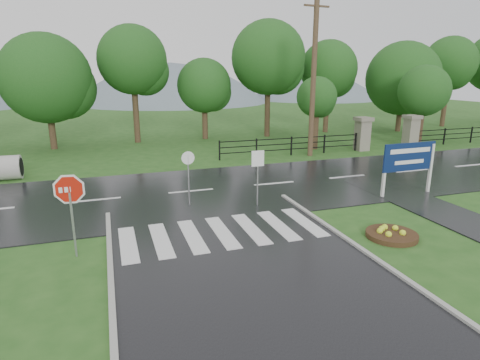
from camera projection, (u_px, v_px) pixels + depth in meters
name	position (u px, v px, depth m)	size (l,w,h in m)	color
ground	(286.00, 320.00, 8.64)	(120.00, 120.00, 0.00)	#26541C
main_road	(191.00, 192.00, 17.79)	(90.00, 8.00, 0.04)	black
walkway	(449.00, 215.00, 14.90)	(2.20, 11.00, 0.04)	black
crosswalk	(222.00, 232.00, 13.20)	(6.50, 2.80, 0.02)	silver
pillar_west	(362.00, 133.00, 26.96)	(1.00, 1.00, 2.24)	gray
pillar_east	(411.00, 130.00, 28.18)	(1.00, 1.00, 2.24)	gray
fence_west	(291.00, 144.00, 25.47)	(9.58, 0.08, 1.20)	black
hills	(151.00, 189.00, 73.27)	(102.00, 48.00, 48.00)	slate
treeline	(167.00, 141.00, 30.91)	(83.20, 5.20, 10.00)	#184916
stop_sign	(70.00, 196.00, 11.12)	(1.15, 0.19, 2.60)	#939399
estate_billboard	(409.00, 159.00, 16.97)	(2.62, 0.13, 2.29)	silver
flower_bed	(392.00, 234.00, 12.89)	(1.63, 1.63, 0.33)	#332111
reg_sign_small	(258.00, 168.00, 15.46)	(0.50, 0.06, 2.26)	#939399
reg_sign_round	(188.00, 172.00, 15.57)	(0.52, 0.08, 2.22)	#939399
utility_pole_east	(314.00, 77.00, 24.26)	(1.71, 0.32, 9.60)	#473523
entrance_tree_left	(317.00, 98.00, 26.88)	(2.70, 2.70, 4.89)	#3D2B1C
entrance_tree_right	(424.00, 91.00, 29.52)	(3.72, 3.72, 5.68)	#3D2B1C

